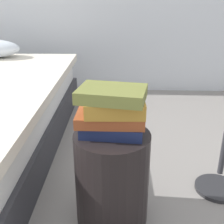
% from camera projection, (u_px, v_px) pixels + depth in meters
% --- Properties ---
extents(ground_plane, '(8.00, 8.00, 0.00)m').
position_uv_depth(ground_plane, '(112.00, 216.00, 1.38)').
color(ground_plane, gray).
extents(side_table, '(0.33, 0.33, 0.44)m').
position_uv_depth(side_table, '(112.00, 178.00, 1.29)').
color(side_table, black).
rests_on(side_table, ground_plane).
extents(book_navy, '(0.27, 0.17, 0.05)m').
position_uv_depth(book_navy, '(113.00, 128.00, 1.20)').
color(book_navy, '#19234C').
rests_on(book_navy, side_table).
extents(book_rust, '(0.28, 0.17, 0.05)m').
position_uv_depth(book_rust, '(110.00, 118.00, 1.19)').
color(book_rust, '#994723').
rests_on(book_rust, book_navy).
extents(book_ochre, '(0.25, 0.18, 0.06)m').
position_uv_depth(book_ochre, '(115.00, 106.00, 1.16)').
color(book_ochre, '#B7842D').
rests_on(book_ochre, book_rust).
extents(book_olive, '(0.29, 0.23, 0.05)m').
position_uv_depth(book_olive, '(113.00, 94.00, 1.13)').
color(book_olive, olive).
rests_on(book_olive, book_ochre).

